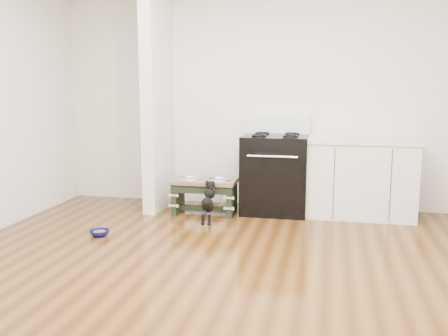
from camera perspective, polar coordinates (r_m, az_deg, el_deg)
ground at (r=4.05m, az=-1.23°, el=-12.31°), size 5.00×5.00×0.00m
room_shell at (r=3.76m, az=-1.31°, el=11.25°), size 5.00×5.00×5.00m
partition_wall at (r=6.11m, az=-7.57°, el=7.94°), size 0.15×0.80×2.70m
oven_range at (r=5.94m, az=5.88°, el=-0.52°), size 0.76×0.69×1.14m
cabinet_run at (r=5.94m, az=15.33°, el=-1.06°), size 1.24×0.64×0.91m
dog_feeder at (r=5.86m, az=-2.25°, el=-2.48°), size 0.75×0.40×0.43m
puppy at (r=5.51m, az=-1.79°, el=-3.69°), size 0.13×0.38×0.46m
floor_bowl at (r=5.22m, az=-14.03°, el=-7.21°), size 0.25×0.25×0.06m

